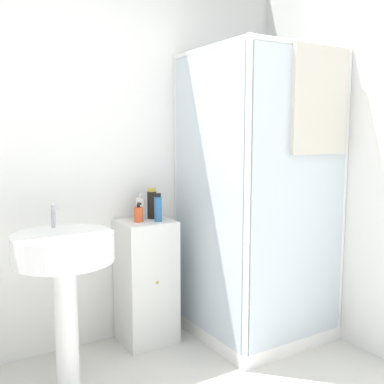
{
  "coord_description": "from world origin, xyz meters",
  "views": [
    {
      "loc": [
        -0.72,
        -1.12,
        1.39
      ],
      "look_at": [
        0.68,
        1.17,
        1.04
      ],
      "focal_mm": 42.0,
      "sensor_mm": 36.0,
      "label": 1
    }
  ],
  "objects_px": {
    "sink": "(64,264)",
    "lotion_bottle_white": "(140,208)",
    "shampoo_bottle_tall_black": "(152,204)",
    "shampoo_bottle_blue": "(158,208)",
    "soap_dispenser": "(138,214)"
  },
  "relations": [
    {
      "from": "soap_dispenser",
      "to": "shampoo_bottle_tall_black",
      "type": "height_order",
      "value": "shampoo_bottle_tall_black"
    },
    {
      "from": "lotion_bottle_white",
      "to": "sink",
      "type": "bearing_deg",
      "value": -149.52
    },
    {
      "from": "soap_dispenser",
      "to": "shampoo_bottle_blue",
      "type": "relative_size",
      "value": 0.68
    },
    {
      "from": "soap_dispenser",
      "to": "shampoo_bottle_tall_black",
      "type": "xyz_separation_m",
      "value": [
        0.12,
        0.06,
        0.05
      ]
    },
    {
      "from": "sink",
      "to": "shampoo_bottle_blue",
      "type": "height_order",
      "value": "shampoo_bottle_blue"
    },
    {
      "from": "shampoo_bottle_tall_black",
      "to": "shampoo_bottle_blue",
      "type": "xyz_separation_m",
      "value": [
        -0.01,
        -0.11,
        -0.01
      ]
    },
    {
      "from": "sink",
      "to": "lotion_bottle_white",
      "type": "relative_size",
      "value": 5.64
    },
    {
      "from": "sink",
      "to": "lotion_bottle_white",
      "type": "height_order",
      "value": "lotion_bottle_white"
    },
    {
      "from": "sink",
      "to": "shampoo_bottle_tall_black",
      "type": "distance_m",
      "value": 0.81
    },
    {
      "from": "soap_dispenser",
      "to": "shampoo_bottle_blue",
      "type": "distance_m",
      "value": 0.13
    },
    {
      "from": "soap_dispenser",
      "to": "lotion_bottle_white",
      "type": "height_order",
      "value": "lotion_bottle_white"
    },
    {
      "from": "soap_dispenser",
      "to": "shampoo_bottle_tall_black",
      "type": "relative_size",
      "value": 0.61
    },
    {
      "from": "shampoo_bottle_blue",
      "to": "lotion_bottle_white",
      "type": "distance_m",
      "value": 0.14
    },
    {
      "from": "soap_dispenser",
      "to": "lotion_bottle_white",
      "type": "bearing_deg",
      "value": 56.49
    },
    {
      "from": "shampoo_bottle_tall_black",
      "to": "shampoo_bottle_blue",
      "type": "bearing_deg",
      "value": -96.33
    }
  ]
}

